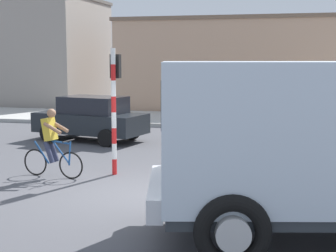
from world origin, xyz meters
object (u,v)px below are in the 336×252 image
Objects in this scene: truck_foreground at (323,139)px; traffic_light_pole at (115,94)px; car_red_near at (317,122)px; pedestrian_near_kerb at (223,117)px; car_far_side at (91,118)px; cyclist at (52,143)px.

traffic_light_pole is at bearing 142.46° from truck_foreground.
car_red_near is at bearing 88.10° from truck_foreground.
traffic_light_pole reaches higher than pedestrian_near_kerb.
car_far_side is (-7.83, -0.71, 0.00)m from car_red_near.
traffic_light_pole is 5.65m from car_far_side.
pedestrian_near_kerb is at bearing 106.62° from truck_foreground.
car_red_near is at bearing 43.63° from cyclist.
pedestrian_near_kerb reaches higher than car_red_near.
traffic_light_pole is at bearing -61.30° from car_far_side.
truck_foreground reaches higher than pedestrian_near_kerb.
pedestrian_near_kerb is (-2.92, 9.77, -0.82)m from truck_foreground.
car_red_near is at bearing -8.49° from pedestrian_near_kerb.
traffic_light_pole is 7.69m from car_red_near.
car_red_near is 3.26m from pedestrian_near_kerb.
traffic_light_pole is 0.75× the size of car_red_near.
truck_foreground is 3.39× the size of cyclist.
cyclist reaches higher than pedestrian_near_kerb.
pedestrian_near_kerb is (1.96, 6.02, -1.22)m from traffic_light_pole.
cyclist is 5.70m from car_far_side.
car_far_side is at bearing 131.25° from truck_foreground.
truck_foreground is 3.60× the size of pedestrian_near_kerb.
cyclist is 7.54m from pedestrian_near_kerb.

